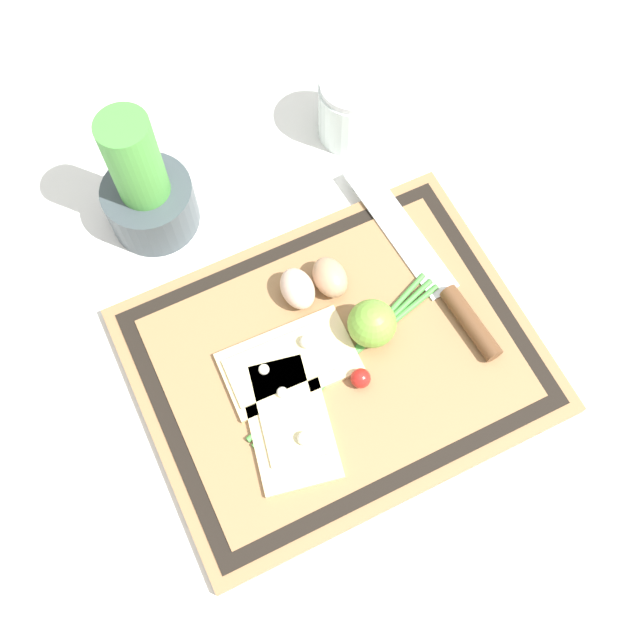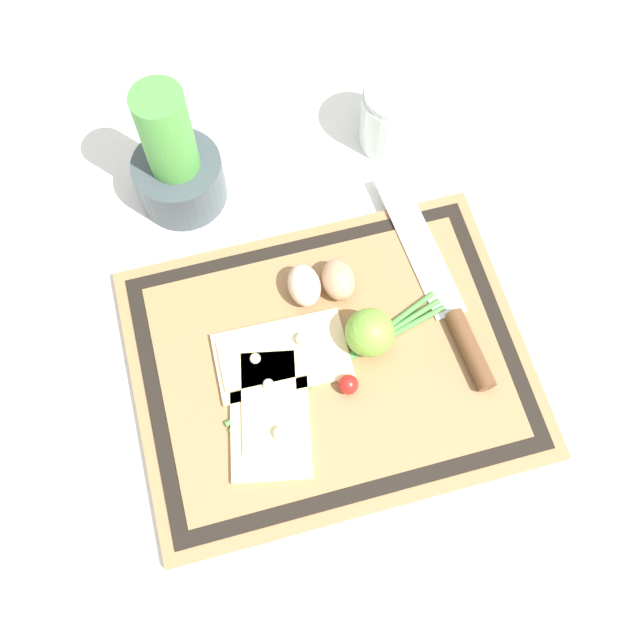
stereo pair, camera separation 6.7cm
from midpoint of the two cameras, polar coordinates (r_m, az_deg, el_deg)
name	(u,v)px [view 1 (the left image)]	position (r m, az deg, el deg)	size (l,w,h in m)	color
ground_plane	(337,362)	(0.90, -0.86, -3.44)	(6.00, 6.00, 0.00)	silver
cutting_board	(337,360)	(0.89, -0.87, -3.26)	(0.46, 0.36, 0.02)	#997047
pizza_slice_near	(289,418)	(0.86, -4.65, -7.69)	(0.12, 0.17, 0.02)	beige
pizza_slice_far	(287,362)	(0.88, -4.71, -3.44)	(0.16, 0.09, 0.02)	beige
knife	(445,289)	(0.92, 7.46, 2.20)	(0.06, 0.31, 0.02)	silver
egg_brown	(330,277)	(0.90, -1.36, 3.09)	(0.04, 0.05, 0.04)	tan
egg_pink	(297,289)	(0.90, -3.86, 2.22)	(0.04, 0.05, 0.04)	beige
lime	(372,324)	(0.87, 1.79, -0.47)	(0.06, 0.06, 0.06)	#70A838
cherry_tomato_red	(361,378)	(0.86, 0.89, -4.66)	(0.02, 0.02, 0.02)	red
scallion_bunch	(346,360)	(0.88, -0.17, -3.27)	(0.29, 0.12, 0.01)	#47933D
herb_pot	(146,190)	(0.96, -15.12, 9.35)	(0.11, 0.11, 0.19)	#3D474C
sauce_jar	(352,111)	(1.03, 0.53, 15.48)	(0.09, 0.09, 0.10)	silver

